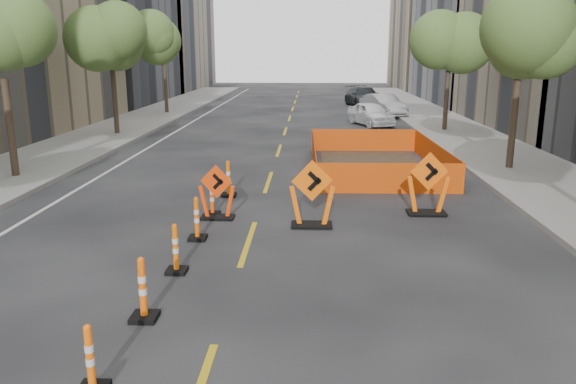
{
  "coord_description": "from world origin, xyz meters",
  "views": [
    {
      "loc": [
        1.37,
        -7.78,
        4.13
      ],
      "look_at": [
        0.87,
        4.28,
        1.1
      ],
      "focal_mm": 35.0,
      "sensor_mm": 36.0,
      "label": 1
    }
  ],
  "objects_px": {
    "channelizer_4": "(176,248)",
    "parked_car_far": "(363,97)",
    "chevron_sign_center": "(312,194)",
    "channelizer_2": "(90,358)",
    "channelizer_5": "(197,218)",
    "parked_car_mid": "(383,105)",
    "chevron_sign_right": "(428,184)",
    "parked_car_near": "(371,114)",
    "chevron_sign_left": "(217,192)",
    "channelizer_6": "(212,197)",
    "channelizer_3": "(143,289)",
    "channelizer_7": "(228,179)"
  },
  "relations": [
    {
      "from": "channelizer_3",
      "to": "channelizer_4",
      "type": "xyz_separation_m",
      "value": [
        0.06,
        1.95,
        -0.03
      ]
    },
    {
      "from": "parked_car_far",
      "to": "channelizer_4",
      "type": "bearing_deg",
      "value": -111.13
    },
    {
      "from": "channelizer_2",
      "to": "channelizer_5",
      "type": "relative_size",
      "value": 0.92
    },
    {
      "from": "chevron_sign_center",
      "to": "chevron_sign_right",
      "type": "relative_size",
      "value": 1.0
    },
    {
      "from": "channelizer_2",
      "to": "channelizer_7",
      "type": "xyz_separation_m",
      "value": [
        0.3,
        9.76,
        0.07
      ]
    },
    {
      "from": "channelizer_4",
      "to": "parked_car_far",
      "type": "bearing_deg",
      "value": 79.04
    },
    {
      "from": "channelizer_6",
      "to": "parked_car_near",
      "type": "relative_size",
      "value": 0.24
    },
    {
      "from": "chevron_sign_right",
      "to": "parked_car_far",
      "type": "xyz_separation_m",
      "value": [
        1.0,
        29.84,
        -0.07
      ]
    },
    {
      "from": "chevron_sign_left",
      "to": "chevron_sign_center",
      "type": "xyz_separation_m",
      "value": [
        2.39,
        -0.58,
        0.13
      ]
    },
    {
      "from": "parked_car_mid",
      "to": "parked_car_far",
      "type": "distance_m",
      "value": 6.86
    },
    {
      "from": "chevron_sign_center",
      "to": "parked_car_far",
      "type": "xyz_separation_m",
      "value": [
        4.0,
        31.02,
        -0.07
      ]
    },
    {
      "from": "channelizer_2",
      "to": "chevron_sign_left",
      "type": "distance_m",
      "value": 7.52
    },
    {
      "from": "channelizer_6",
      "to": "chevron_sign_left",
      "type": "xyz_separation_m",
      "value": [
        0.18,
        -0.3,
        0.23
      ]
    },
    {
      "from": "channelizer_2",
      "to": "channelizer_4",
      "type": "bearing_deg",
      "value": 88.0
    },
    {
      "from": "channelizer_7",
      "to": "parked_car_mid",
      "type": "bearing_deg",
      "value": 71.62
    },
    {
      "from": "parked_car_near",
      "to": "parked_car_mid",
      "type": "relative_size",
      "value": 0.89
    },
    {
      "from": "chevron_sign_center",
      "to": "chevron_sign_right",
      "type": "bearing_deg",
      "value": 9.27
    },
    {
      "from": "channelizer_3",
      "to": "channelizer_6",
      "type": "relative_size",
      "value": 1.11
    },
    {
      "from": "channelizer_3",
      "to": "channelizer_2",
      "type": "bearing_deg",
      "value": -92.37
    },
    {
      "from": "channelizer_3",
      "to": "chevron_sign_right",
      "type": "height_order",
      "value": "chevron_sign_right"
    },
    {
      "from": "channelizer_5",
      "to": "parked_car_far",
      "type": "height_order",
      "value": "parked_car_far"
    },
    {
      "from": "channelizer_7",
      "to": "parked_car_near",
      "type": "xyz_separation_m",
      "value": [
        5.83,
        16.64,
        0.13
      ]
    },
    {
      "from": "parked_car_far",
      "to": "chevron_sign_right",
      "type": "bearing_deg",
      "value": -102.1
    },
    {
      "from": "channelizer_2",
      "to": "parked_car_mid",
      "type": "relative_size",
      "value": 0.21
    },
    {
      "from": "channelizer_6",
      "to": "parked_car_mid",
      "type": "xyz_separation_m",
      "value": [
        7.23,
        23.3,
        0.24
      ]
    },
    {
      "from": "channelizer_2",
      "to": "chevron_sign_center",
      "type": "bearing_deg",
      "value": 68.49
    },
    {
      "from": "channelizer_3",
      "to": "chevron_sign_right",
      "type": "xyz_separation_m",
      "value": [
        5.64,
        6.15,
        0.3
      ]
    },
    {
      "from": "parked_car_mid",
      "to": "chevron_sign_left",
      "type": "bearing_deg",
      "value": -126.8
    },
    {
      "from": "chevron_sign_left",
      "to": "chevron_sign_center",
      "type": "bearing_deg",
      "value": -1.93
    },
    {
      "from": "channelizer_3",
      "to": "parked_car_far",
      "type": "bearing_deg",
      "value": 79.54
    },
    {
      "from": "channelizer_2",
      "to": "channelizer_6",
      "type": "bearing_deg",
      "value": 88.84
    },
    {
      "from": "channelizer_3",
      "to": "channelizer_6",
      "type": "xyz_separation_m",
      "value": [
        0.08,
        5.86,
        -0.05
      ]
    },
    {
      "from": "parked_car_near",
      "to": "parked_car_mid",
      "type": "distance_m",
      "value": 4.88
    },
    {
      "from": "parked_car_near",
      "to": "chevron_sign_left",
      "type": "bearing_deg",
      "value": -127.18
    },
    {
      "from": "chevron_sign_left",
      "to": "parked_car_mid",
      "type": "height_order",
      "value": "parked_car_mid"
    },
    {
      "from": "chevron_sign_right",
      "to": "parked_car_near",
      "type": "relative_size",
      "value": 0.43
    },
    {
      "from": "parked_car_far",
      "to": "channelizer_6",
      "type": "bearing_deg",
      "value": -112.47
    },
    {
      "from": "channelizer_2",
      "to": "parked_car_mid",
      "type": "bearing_deg",
      "value": 76.64
    },
    {
      "from": "chevron_sign_center",
      "to": "channelizer_3",
      "type": "bearing_deg",
      "value": -130.26
    },
    {
      "from": "channelizer_2",
      "to": "chevron_sign_left",
      "type": "relative_size",
      "value": 0.66
    },
    {
      "from": "channelizer_4",
      "to": "channelizer_2",
      "type": "bearing_deg",
      "value": -92.0
    },
    {
      "from": "chevron_sign_center",
      "to": "parked_car_mid",
      "type": "distance_m",
      "value": 24.63
    },
    {
      "from": "channelizer_6",
      "to": "channelizer_7",
      "type": "xyz_separation_m",
      "value": [
        0.14,
        1.95,
        0.06
      ]
    },
    {
      "from": "channelizer_3",
      "to": "parked_car_mid",
      "type": "relative_size",
      "value": 0.24
    },
    {
      "from": "chevron_sign_left",
      "to": "parked_car_mid",
      "type": "bearing_deg",
      "value": 85.11
    },
    {
      "from": "channelizer_4",
      "to": "parked_car_far",
      "type": "height_order",
      "value": "parked_car_far"
    },
    {
      "from": "channelizer_4",
      "to": "chevron_sign_center",
      "type": "distance_m",
      "value": 4.0
    },
    {
      "from": "channelizer_2",
      "to": "parked_car_near",
      "type": "xyz_separation_m",
      "value": [
        6.12,
        26.41,
        0.2
      ]
    },
    {
      "from": "channelizer_5",
      "to": "channelizer_2",
      "type": "bearing_deg",
      "value": -91.49
    },
    {
      "from": "parked_car_near",
      "to": "parked_car_mid",
      "type": "height_order",
      "value": "parked_car_mid"
    }
  ]
}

